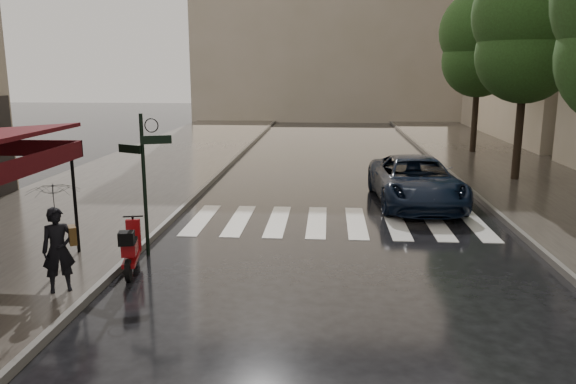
# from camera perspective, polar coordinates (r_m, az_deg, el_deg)

# --- Properties ---
(ground) EXTENTS (120.00, 120.00, 0.00)m
(ground) POSITION_cam_1_polar(r_m,az_deg,el_deg) (9.80, -12.67, -12.01)
(ground) COLOR black
(ground) RESTS_ON ground
(sidewalk_near) EXTENTS (6.00, 60.00, 0.12)m
(sidewalk_near) POSITION_cam_1_polar(r_m,az_deg,el_deg) (22.12, -15.01, 1.65)
(sidewalk_near) COLOR #38332D
(sidewalk_near) RESTS_ON ground
(sidewalk_far) EXTENTS (5.50, 60.00, 0.12)m
(sidewalk_far) POSITION_cam_1_polar(r_m,az_deg,el_deg) (22.22, 23.86, 1.06)
(sidewalk_far) COLOR #38332D
(sidewalk_far) RESTS_ON ground
(curb_near) EXTENTS (0.12, 60.00, 0.16)m
(curb_near) POSITION_cam_1_polar(r_m,az_deg,el_deg) (21.31, -7.24, 1.62)
(curb_near) COLOR #595651
(curb_near) RESTS_ON ground
(curb_far) EXTENTS (0.12, 60.00, 0.16)m
(curb_far) POSITION_cam_1_polar(r_m,az_deg,el_deg) (21.43, 16.80, 1.25)
(curb_far) COLOR #595651
(curb_far) RESTS_ON ground
(crosswalk) EXTENTS (7.85, 3.20, 0.01)m
(crosswalk) POSITION_cam_1_polar(r_m,az_deg,el_deg) (15.07, 4.94, -3.06)
(crosswalk) COLOR silver
(crosswalk) RESTS_ON ground
(signpost) EXTENTS (1.17, 0.29, 3.10)m
(signpost) POSITION_cam_1_polar(r_m,az_deg,el_deg) (12.37, -14.41, 1.88)
(signpost) COLOR black
(signpost) RESTS_ON ground
(tree_mid) EXTENTS (3.80, 3.80, 8.34)m
(tree_mid) POSITION_cam_1_polar(r_m,az_deg,el_deg) (21.68, 23.23, 15.59)
(tree_mid) COLOR black
(tree_mid) RESTS_ON sidewalk_far
(tree_far) EXTENTS (3.80, 3.80, 8.16)m
(tree_far) POSITION_cam_1_polar(r_m,az_deg,el_deg) (28.44, 18.96, 14.62)
(tree_far) COLOR black
(tree_far) RESTS_ON sidewalk_far
(pedestrian_with_umbrella) EXTENTS (1.24, 1.25, 2.38)m
(pedestrian_with_umbrella) POSITION_cam_1_polar(r_m,az_deg,el_deg) (10.53, -22.64, -1.18)
(pedestrian_with_umbrella) COLOR black
(pedestrian_with_umbrella) RESTS_ON sidewalk_near
(scooter) EXTENTS (0.60, 1.54, 1.02)m
(scooter) POSITION_cam_1_polar(r_m,az_deg,el_deg) (11.70, -15.67, -5.64)
(scooter) COLOR black
(scooter) RESTS_ON ground
(parked_car) EXTENTS (2.62, 5.26, 1.43)m
(parked_car) POSITION_cam_1_polar(r_m,az_deg,el_deg) (17.33, 12.86, 1.11)
(parked_car) COLOR black
(parked_car) RESTS_ON ground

